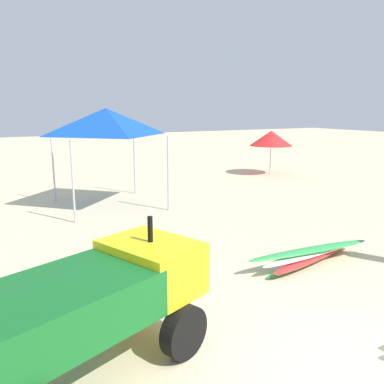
% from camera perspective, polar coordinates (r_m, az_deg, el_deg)
% --- Properties ---
extents(utility_cart, '(2.81, 2.05, 1.50)m').
position_cam_1_polar(utility_cart, '(4.32, -13.80, -14.78)').
color(utility_cart, '#146023').
rests_on(utility_cart, ground).
extents(surfboard_pile, '(2.62, 0.87, 0.32)m').
position_cam_1_polar(surfboard_pile, '(7.44, 16.68, -8.60)').
color(surfboard_pile, green).
rests_on(surfboard_pile, ground).
extents(popup_canopy, '(2.55, 2.55, 2.71)m').
position_cam_1_polar(popup_canopy, '(11.25, -12.16, 9.77)').
color(popup_canopy, '#B2B2B7').
rests_on(popup_canopy, ground).
extents(beach_umbrella_left, '(1.75, 1.75, 1.81)m').
position_cam_1_polar(beach_umbrella_left, '(16.91, 11.23, 7.53)').
color(beach_umbrella_left, beige).
rests_on(beach_umbrella_left, ground).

